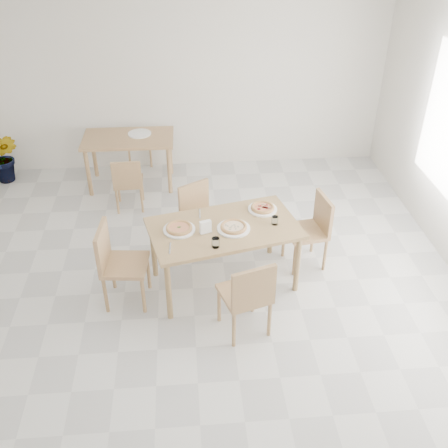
{
  "coord_description": "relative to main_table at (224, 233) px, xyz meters",
  "views": [
    {
      "loc": [
        -0.03,
        -4.02,
        3.8
      ],
      "look_at": [
        0.35,
        0.52,
        0.78
      ],
      "focal_mm": 42.0,
      "sensor_mm": 36.0,
      "label": 1
    }
  ],
  "objects": [
    {
      "name": "plate_mushroom",
      "position": [
        0.1,
        -0.05,
        0.09
      ],
      "size": [
        0.35,
        0.35,
        0.02
      ],
      "primitive_type": "cylinder",
      "color": "white",
      "rests_on": "main_table"
    },
    {
      "name": "chair_west",
      "position": [
        -1.13,
        -0.19,
        -0.14
      ],
      "size": [
        0.5,
        0.5,
        0.92
      ],
      "rotation": [
        0.0,
        0.0,
        1.47
      ],
      "color": "tan",
      "rests_on": "ground"
    },
    {
      "name": "plate_empty",
      "position": [
        -1.0,
        2.47,
        0.09
      ],
      "size": [
        0.33,
        0.33,
        0.02
      ],
      "primitive_type": "cylinder",
      "color": "white",
      "rests_on": "second_table"
    },
    {
      "name": "potted_plant",
      "position": [
        -3.0,
        2.63,
        -0.29
      ],
      "size": [
        0.48,
        0.41,
        0.77
      ],
      "primitive_type": "imported",
      "rotation": [
        0.0,
        0.0,
        -0.17
      ],
      "color": "#245E1C",
      "rests_on": "ground"
    },
    {
      "name": "pizza_pepperoni",
      "position": [
        0.45,
        0.3,
        0.11
      ],
      "size": [
        0.33,
        0.33,
        0.03
      ],
      "rotation": [
        0.0,
        0.0,
        0.36
      ],
      "color": "#EEB570",
      "rests_on": "plate_pepperoni"
    },
    {
      "name": "napkin_holder",
      "position": [
        -0.2,
        -0.1,
        0.15
      ],
      "size": [
        0.14,
        0.1,
        0.14
      ],
      "rotation": [
        0.0,
        0.0,
        0.3
      ],
      "color": "silver",
      "rests_on": "main_table"
    },
    {
      "name": "second_table",
      "position": [
        -1.16,
        2.38,
        -0.02
      ],
      "size": [
        1.28,
        0.75,
        0.75
      ],
      "rotation": [
        0.0,
        0.0,
        -0.02
      ],
      "color": "tan",
      "rests_on": "ground"
    },
    {
      "name": "pizza_margherita",
      "position": [
        -0.47,
        -0.03,
        0.11
      ],
      "size": [
        0.34,
        0.34,
        0.03
      ],
      "rotation": [
        0.0,
        0.0,
        -0.3
      ],
      "color": "#EEB570",
      "rests_on": "plate_margherita"
    },
    {
      "name": "pizza_mushroom",
      "position": [
        0.1,
        -0.05,
        0.11
      ],
      "size": [
        0.34,
        0.34,
        0.03
      ],
      "rotation": [
        0.0,
        0.0,
        0.27
      ],
      "color": "#EEB570",
      "rests_on": "plate_mushroom"
    },
    {
      "name": "tumbler_a",
      "position": [
        0.54,
        0.0,
        0.13
      ],
      "size": [
        0.07,
        0.07,
        0.09
      ],
      "primitive_type": "cylinder",
      "color": "white",
      "rests_on": "main_table"
    },
    {
      "name": "fork_b",
      "position": [
        -0.56,
        -0.34,
        0.08
      ],
      "size": [
        0.03,
        0.19,
        0.01
      ],
      "primitive_type": "cube",
      "rotation": [
        0.0,
        0.0,
        -0.05
      ],
      "color": "silver",
      "rests_on": "main_table"
    },
    {
      "name": "chair_back_n",
      "position": [
        -1.12,
        3.1,
        -0.22
      ],
      "size": [
        0.47,
        0.47,
        0.78
      ],
      "rotation": [
        0.0,
        0.0,
        0.26
      ],
      "color": "tan",
      "rests_on": "ground"
    },
    {
      "name": "tumbler_b",
      "position": [
        -0.11,
        -0.35,
        0.13
      ],
      "size": [
        0.08,
        0.08,
        0.1
      ],
      "primitive_type": "cylinder",
      "color": "white",
      "rests_on": "main_table"
    },
    {
      "name": "plate_pepperoni",
      "position": [
        0.45,
        0.3,
        0.09
      ],
      "size": [
        0.32,
        0.32,
        0.02
      ],
      "primitive_type": "cylinder",
      "color": "white",
      "rests_on": "main_table"
    },
    {
      "name": "chair_back_s",
      "position": [
        -1.14,
        1.66,
        -0.22
      ],
      "size": [
        0.39,
        0.39,
        0.77
      ],
      "rotation": [
        0.0,
        0.0,
        3.17
      ],
      "color": "tan",
      "rests_on": "ground"
    },
    {
      "name": "chair_north",
      "position": [
        -0.24,
        0.73,
        -0.19
      ],
      "size": [
        0.56,
        0.56,
        0.83
      ],
      "rotation": [
        0.0,
        0.0,
        0.54
      ],
      "color": "tan",
      "rests_on": "ground"
    },
    {
      "name": "chair_south",
      "position": [
        0.16,
        -0.81,
        -0.15
      ],
      "size": [
        0.55,
        0.55,
        0.89
      ],
      "rotation": [
        0.0,
        0.0,
        3.45
      ],
      "color": "tan",
      "rests_on": "ground"
    },
    {
      "name": "chair_east",
      "position": [
        1.04,
        0.29,
        -0.17
      ],
      "size": [
        0.49,
        0.49,
        0.87
      ],
      "rotation": [
        0.0,
        0.0,
        -1.41
      ],
      "color": "tan",
      "rests_on": "ground"
    },
    {
      "name": "fork_a",
      "position": [
        -0.24,
        0.27,
        0.08
      ],
      "size": [
        0.02,
        0.19,
        0.01
      ],
      "primitive_type": "cube",
      "rotation": [
        0.0,
        0.0,
        -0.02
      ],
      "color": "silver",
      "rests_on": "main_table"
    },
    {
      "name": "main_table",
      "position": [
        0.0,
        0.0,
        0.0
      ],
      "size": [
        1.71,
        1.21,
        0.75
      ],
      "rotation": [
        0.0,
        0.0,
        0.23
      ],
      "color": "#A28353",
      "rests_on": "ground"
    },
    {
      "name": "plate_margherita",
      "position": [
        -0.47,
        -0.03,
        0.09
      ],
      "size": [
        0.33,
        0.33,
        0.02
      ],
      "primitive_type": "cylinder",
      "color": "white",
      "rests_on": "main_table"
    }
  ]
}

